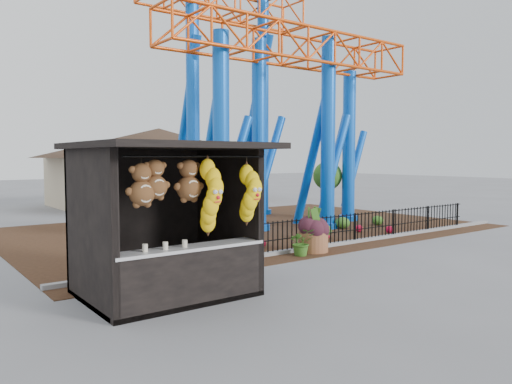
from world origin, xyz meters
TOP-DOWN VIEW (x-y plane):
  - ground at (0.00, 0.00)m, footprint 120.00×120.00m
  - mulch_bed at (4.00, 8.00)m, footprint 18.00×12.00m
  - curb at (4.00, 3.00)m, footprint 18.00×0.18m
  - prize_booth at (-3.01, 0.90)m, footprint 3.50×3.40m
  - picket_fence at (4.90, 3.00)m, footprint 12.20×0.06m
  - roller_coaster at (5.12, 8.23)m, footprint 11.00×6.37m
  - terracotta_planter at (2.64, 2.70)m, footprint 1.00×1.00m
  - planter_foliage at (2.64, 2.70)m, footprint 0.70×0.70m
  - potted_plant at (1.95, 2.48)m, footprint 0.91×0.85m
  - landscaping at (4.25, 5.78)m, footprint 7.88×4.32m
  - pavilion at (6.00, 20.00)m, footprint 15.00×15.00m

SIDE VIEW (x-z plane):
  - ground at x=0.00m, z-range 0.00..0.00m
  - mulch_bed at x=4.00m, z-range 0.00..0.02m
  - curb at x=4.00m, z-range 0.00..0.12m
  - landscaping at x=4.25m, z-range -0.04..0.64m
  - terracotta_planter at x=2.64m, z-range 0.00..0.62m
  - potted_plant at x=1.95m, z-range 0.00..0.81m
  - picket_fence at x=4.90m, z-range 0.00..1.00m
  - planter_foliage at x=2.64m, z-range 0.62..1.26m
  - prize_booth at x=-3.01m, z-range -0.03..3.09m
  - pavilion at x=6.00m, z-range 0.67..5.47m
  - roller_coaster at x=5.12m, z-range 1.03..11.85m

